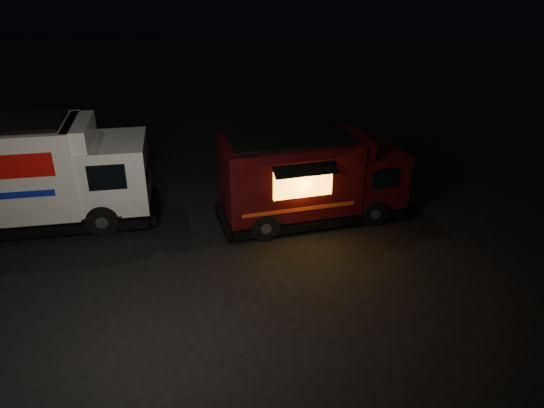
{
  "coord_description": "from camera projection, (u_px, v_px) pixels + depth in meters",
  "views": [
    {
      "loc": [
        2.18,
        -12.78,
        8.53
      ],
      "look_at": [
        2.35,
        2.0,
        1.11
      ],
      "focal_mm": 35.0,
      "sensor_mm": 36.0,
      "label": 1
    }
  ],
  "objects": [
    {
      "name": "white_truck",
      "position": [
        29.0,
        174.0,
        16.99
      ],
      "size": [
        8.17,
        3.89,
        3.56
      ],
      "primitive_type": null,
      "rotation": [
        0.0,
        0.0,
        0.16
      ],
      "color": "silver",
      "rests_on": "ground"
    },
    {
      "name": "ground",
      "position": [
        191.0,
        270.0,
        15.22
      ],
      "size": [
        80.0,
        80.0,
        0.0
      ],
      "primitive_type": "plane",
      "color": "black",
      "rests_on": "ground"
    },
    {
      "name": "red_truck",
      "position": [
        313.0,
        177.0,
        17.49
      ],
      "size": [
        6.71,
        3.83,
        2.95
      ],
      "primitive_type": null,
      "rotation": [
        0.0,
        0.0,
        0.25
      ],
      "color": "#380A0C",
      "rests_on": "ground"
    }
  ]
}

